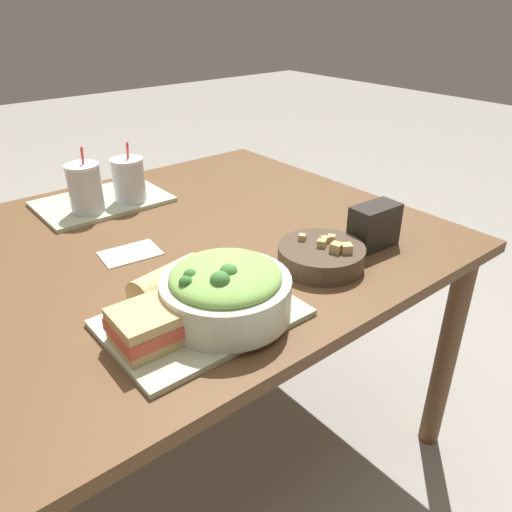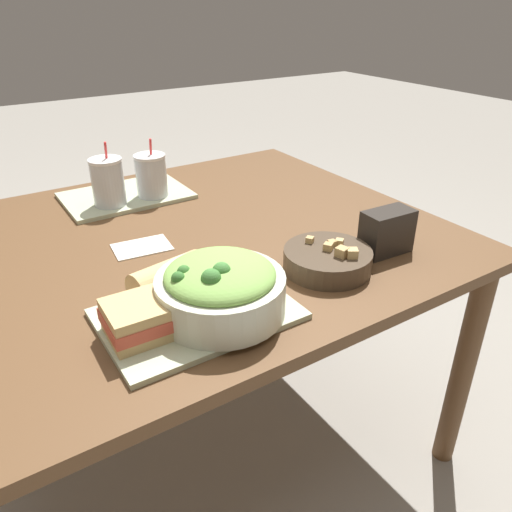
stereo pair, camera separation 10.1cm
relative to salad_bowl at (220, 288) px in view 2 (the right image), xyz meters
The scene contains 12 objects.
ground_plane 0.86m from the salad_bowl, 76.43° to the left, with size 12.00×12.00×0.00m, color gray.
dining_table 0.40m from the salad_bowl, 76.43° to the left, with size 1.33×1.09×0.71m.
tray_near 0.08m from the salad_bowl, 147.46° to the left, with size 0.37×0.25×0.01m.
tray_far 0.72m from the salad_bowl, 84.71° to the left, with size 0.37×0.25×0.01m.
salad_bowl is the anchor object (origin of this frame).
soup_bowl 0.30m from the salad_bowl, ahead, with size 0.20×0.20×0.07m.
sandwich_near 0.16m from the salad_bowl, behind, with size 0.12×0.11×0.06m.
baguette_near 0.12m from the salad_bowl, 116.81° to the left, with size 0.17×0.10×0.07m.
drink_cup_dark 0.65m from the salad_bowl, 89.95° to the left, with size 0.09×0.09×0.18m.
drink_cup_red 0.67m from the salad_bowl, 78.65° to the left, with size 0.09×0.09×0.17m.
chip_bag 0.47m from the salad_bowl, ahead, with size 0.13×0.07×0.11m.
napkin_folded 0.38m from the salad_bowl, 93.16° to the left, with size 0.15×0.11×0.00m.
Camera 2 is at (-0.47, -1.07, 1.27)m, focal length 35.00 mm.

